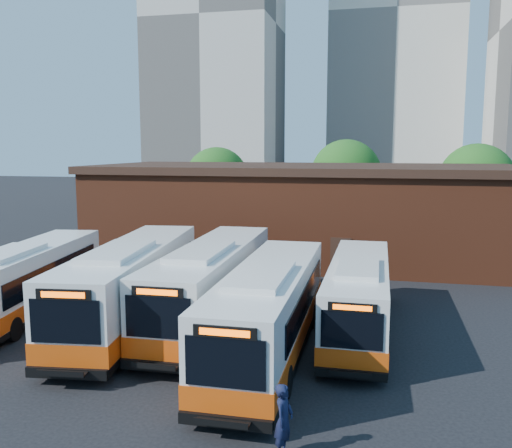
% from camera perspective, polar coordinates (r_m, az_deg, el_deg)
% --- Properties ---
extents(ground, '(220.00, 220.00, 0.00)m').
position_cam_1_polar(ground, '(19.65, -3.29, -14.73)').
color(ground, black).
extents(bus_farwest, '(4.07, 12.19, 3.27)m').
position_cam_1_polar(bus_farwest, '(26.81, -23.05, -5.79)').
color(bus_farwest, silver).
rests_on(bus_farwest, ground).
extents(bus_west, '(4.26, 13.44, 3.61)m').
position_cam_1_polar(bus_west, '(24.13, -12.93, -6.46)').
color(bus_west, silver).
rests_on(bus_west, ground).
extents(bus_midwest, '(2.94, 13.02, 3.53)m').
position_cam_1_polar(bus_midwest, '(23.93, -4.66, -6.50)').
color(bus_midwest, silver).
rests_on(bus_midwest, ground).
extents(bus_mideast, '(2.72, 12.60, 3.42)m').
position_cam_1_polar(bus_mideast, '(20.22, 1.42, -9.36)').
color(bus_mideast, silver).
rests_on(bus_mideast, ground).
extents(bus_east, '(2.42, 11.36, 3.09)m').
position_cam_1_polar(bus_east, '(23.07, 10.74, -7.68)').
color(bus_east, silver).
rests_on(bus_east, ground).
extents(transit_worker, '(0.56, 0.75, 1.87)m').
position_cam_1_polar(transit_worker, '(14.23, 2.94, -19.93)').
color(transit_worker, black).
rests_on(transit_worker, ground).
extents(depot_building, '(28.60, 12.60, 6.40)m').
position_cam_1_polar(depot_building, '(37.99, 5.08, 1.46)').
color(depot_building, maroon).
rests_on(depot_building, ground).
extents(tree_west, '(6.00, 6.00, 7.65)m').
position_cam_1_polar(tree_west, '(51.73, -4.14, 4.76)').
color(tree_west, '#382314').
rests_on(tree_west, ground).
extents(tree_mid, '(6.56, 6.56, 8.36)m').
position_cam_1_polar(tree_mid, '(51.55, 9.44, 5.15)').
color(tree_mid, '#382314').
rests_on(tree_mid, ground).
extents(tree_east, '(6.24, 6.24, 7.96)m').
position_cam_1_polar(tree_east, '(49.11, 22.17, 4.23)').
color(tree_east, '#382314').
rests_on(tree_east, ground).
extents(tower_left, '(20.00, 18.00, 56.20)m').
position_cam_1_polar(tower_left, '(95.57, -4.17, 20.27)').
color(tower_left, beige).
rests_on(tower_left, ground).
extents(tower_center, '(22.00, 20.00, 61.20)m').
position_cam_1_polar(tower_center, '(105.88, 14.49, 20.22)').
color(tower_center, silver).
rests_on(tower_center, ground).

